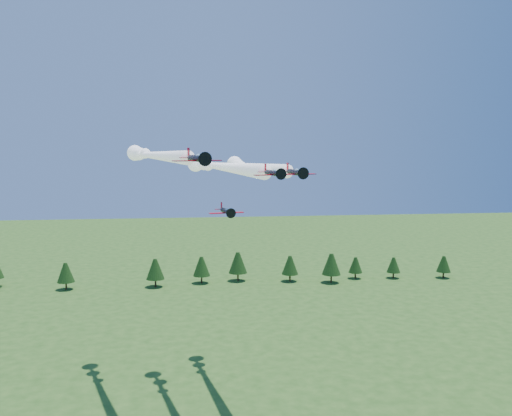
{
  "coord_description": "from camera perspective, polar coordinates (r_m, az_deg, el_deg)",
  "views": [
    {
      "loc": [
        -10.14,
        -97.68,
        51.44
      ],
      "look_at": [
        1.67,
        0.0,
        40.3
      ],
      "focal_mm": 40.0,
      "sensor_mm": 36.0,
      "label": 1
    }
  ],
  "objects": [
    {
      "name": "treeline",
      "position": [
        211.81,
        -3.86,
        -5.8
      ],
      "size": [
        173.88,
        15.22,
        11.74
      ],
      "color": "#382314",
      "rests_on": "ground"
    },
    {
      "name": "plane_right",
      "position": [
        126.03,
        -0.46,
        4.16
      ],
      "size": [
        13.36,
        46.58,
        3.7
      ],
      "rotation": [
        0.0,
        0.0,
        0.19
      ],
      "color": "black",
      "rests_on": "ground"
    },
    {
      "name": "plane_slot",
      "position": [
        105.04,
        -3.02,
        -0.32
      ],
      "size": [
        6.54,
        7.18,
        2.28
      ],
      "rotation": [
        0.0,
        0.0,
        0.2
      ],
      "color": "black",
      "rests_on": "ground"
    },
    {
      "name": "plane_left",
      "position": [
        122.72,
        -10.27,
        5.21
      ],
      "size": [
        20.06,
        49.09,
        3.7
      ],
      "rotation": [
        0.0,
        0.0,
        0.31
      ],
      "color": "black",
      "rests_on": "ground"
    },
    {
      "name": "plane_lead",
      "position": [
        115.55,
        -3.72,
        4.19
      ],
      "size": [
        16.06,
        49.29,
        3.7
      ],
      "rotation": [
        0.0,
        0.0,
        0.24
      ],
      "color": "black",
      "rests_on": "ground"
    }
  ]
}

